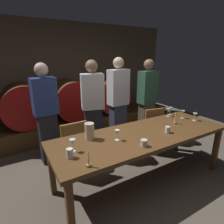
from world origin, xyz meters
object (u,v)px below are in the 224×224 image
(wine_glass_center_right, at_px, (170,109))
(pitcher, at_px, (89,131))
(guest_far_right, at_px, (147,100))
(wine_barrel_left, at_px, (24,105))
(guest_center_right, at_px, (118,102))
(wine_glass_right, at_px, (183,113))
(wine_barrel_right, at_px, (108,95))
(wine_glass_far_right, at_px, (195,115))
(guest_far_left, at_px, (46,114))
(cup_left, at_px, (70,153))
(wine_barrel_center, at_px, (71,99))
(cup_center, at_px, (144,143))
(chair_left, at_px, (73,145))
(candle_left, at_px, (88,162))
(candle_right, at_px, (175,120))
(chair_right, at_px, (150,127))
(cup_right, at_px, (168,130))
(wine_glass_left, at_px, (117,133))
(wine_glass_far_left, at_px, (73,143))
(wine_glass_center_left, at_px, (168,111))
(dining_table, at_px, (143,138))
(guest_center_left, at_px, (93,109))

(wine_glass_center_right, bearing_deg, pitcher, -173.79)
(guest_far_right, bearing_deg, wine_barrel_left, -28.31)
(guest_center_right, relative_size, wine_glass_right, 12.68)
(wine_barrel_right, distance_m, wine_glass_far_right, 2.32)
(guest_far_left, distance_m, cup_left, 1.35)
(wine_barrel_center, xyz_separation_m, cup_left, (-0.79, -2.36, 0.00))
(cup_left, xyz_separation_m, cup_center, (0.85, -0.20, -0.01))
(chair_left, bearing_deg, candle_left, 78.10)
(wine_barrel_left, distance_m, pitcher, 2.13)
(wine_barrel_left, bearing_deg, chair_left, -72.49)
(wine_glass_right, bearing_deg, wine_glass_center_right, 98.55)
(pitcher, height_order, wine_glass_far_right, pitcher)
(guest_far_left, height_order, wine_glass_center_right, guest_far_left)
(wine_barrel_center, relative_size, wine_barrel_right, 1.00)
(candle_left, height_order, wine_glass_far_right, candle_left)
(candle_left, bearing_deg, wine_glass_right, 14.31)
(candle_right, bearing_deg, chair_right, 84.27)
(chair_right, xyz_separation_m, wine_glass_far_right, (0.33, -0.68, 0.38))
(cup_center, xyz_separation_m, cup_right, (0.55, 0.14, 0.00))
(guest_center_right, height_order, wine_glass_left, guest_center_right)
(wine_barrel_left, height_order, chair_left, wine_barrel_left)
(chair_right, distance_m, pitcher, 1.57)
(guest_far_left, height_order, cup_right, guest_far_left)
(wine_barrel_right, relative_size, candle_left, 4.97)
(guest_center_right, relative_size, cup_left, 16.49)
(cup_right, bearing_deg, guest_far_right, 60.57)
(wine_glass_far_left, bearing_deg, wine_glass_center_left, 10.23)
(wine_barrel_right, height_order, dining_table, wine_barrel_right)
(chair_left, distance_m, wine_glass_right, 1.91)
(chair_left, relative_size, guest_far_left, 0.51)
(chair_right, bearing_deg, wine_glass_far_left, 27.68)
(wine_glass_far_right, bearing_deg, dining_table, 178.52)
(guest_far_left, xyz_separation_m, guest_center_right, (1.36, -0.08, 0.04))
(wine_barrel_right, height_order, wine_glass_left, wine_barrel_right)
(guest_center_right, xyz_separation_m, wine_glass_center_right, (0.64, -0.77, -0.04))
(guest_far_right, bearing_deg, candle_right, 69.78)
(wine_glass_far_left, distance_m, wine_glass_center_right, 2.01)
(wine_barrel_center, bearing_deg, cup_center, -88.80)
(guest_far_left, relative_size, guest_center_left, 0.98)
(wine_glass_center_right, relative_size, cup_left, 1.34)
(cup_left, bearing_deg, wine_barrel_right, 52.90)
(wine_barrel_right, bearing_deg, cup_center, -110.19)
(wine_glass_far_left, distance_m, cup_center, 0.84)
(pitcher, height_order, wine_glass_right, pitcher)
(wine_barrel_left, relative_size, dining_table, 0.35)
(dining_table, distance_m, wine_glass_center_left, 0.93)
(wine_glass_center_left, height_order, cup_left, wine_glass_center_left)
(wine_glass_right, bearing_deg, guest_center_right, 123.68)
(guest_far_left, xyz_separation_m, cup_left, (-0.04, -1.35, -0.05))
(chair_left, relative_size, cup_left, 8.15)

